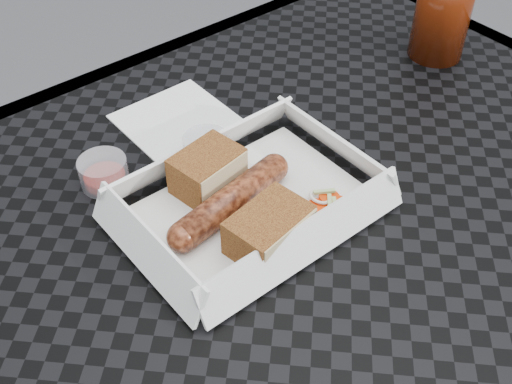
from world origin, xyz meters
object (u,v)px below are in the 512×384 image
bratwurst (231,201)px  drink_glass (445,2)px  patio_table (359,262)px  food_tray (250,207)px

bratwurst → drink_glass: 0.40m
bratwurst → drink_glass: (0.39, 0.07, 0.06)m
bratwurst → drink_glass: size_ratio=1.05×
patio_table → food_tray: 0.14m
patio_table → drink_glass: bearing=27.7°
food_tray → drink_glass: size_ratio=1.47×
patio_table → drink_glass: drink_glass is taller
patio_table → bratwurst: 0.16m
food_tray → drink_glass: (0.37, 0.07, 0.07)m
food_tray → drink_glass: bearing=10.9°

